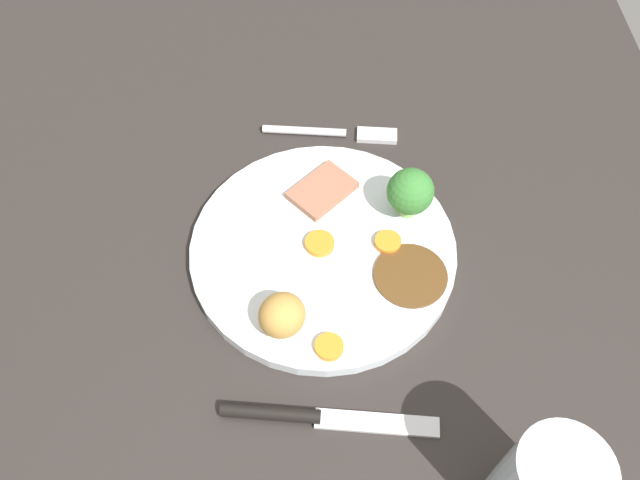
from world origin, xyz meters
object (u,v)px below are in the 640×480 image
object	(u,v)px
carrot_coin_back	(326,347)
fork	(332,133)
carrot_coin_front	(385,243)
meat_slice_main	(319,190)
knife	(306,417)
dinner_plate	(320,250)
broccoli_floret	(407,192)
carrot_coin_side	(317,244)
roast_potato_left	(279,315)

from	to	relation	value
carrot_coin_back	fork	bearing A→B (deg)	177.08
carrot_coin_front	carrot_coin_back	world-z (taller)	same
meat_slice_main	knife	bearing A→B (deg)	-3.93
dinner_plate	fork	world-z (taller)	dinner_plate
dinner_plate	knife	distance (cm)	16.76
meat_slice_main	carrot_coin_back	world-z (taller)	meat_slice_main
broccoli_floret	carrot_coin_front	bearing A→B (deg)	-29.76
carrot_coin_back	carrot_coin_side	xyz separation A→B (cm)	(-10.90, -0.61, 0.00)
broccoli_floret	meat_slice_main	bearing A→B (deg)	-107.46
broccoli_floret	fork	size ratio (longest dim) A/B	0.37
broccoli_floret	knife	size ratio (longest dim) A/B	0.30
carrot_coin_side	fork	world-z (taller)	carrot_coin_side
dinner_plate	carrot_coin_back	distance (cm)	10.96
meat_slice_main	carrot_coin_back	distance (cm)	17.53
knife	roast_potato_left	bearing A→B (deg)	111.40
carrot_coin_front	knife	world-z (taller)	carrot_coin_front
carrot_coin_front	carrot_coin_back	bearing A→B (deg)	-28.97
dinner_plate	carrot_coin_front	size ratio (longest dim) A/B	10.11
meat_slice_main	carrot_coin_front	xyz separation A→B (cm)	(6.60, 6.27, -0.07)
dinner_plate	fork	size ratio (longest dim) A/B	1.71
meat_slice_main	carrot_coin_side	bearing A→B (deg)	-3.43
carrot_coin_side	knife	distance (cm)	16.77
dinner_plate	fork	bearing A→B (deg)	174.10
carrot_coin_side	broccoli_floret	world-z (taller)	broccoli_floret
fork	carrot_coin_side	bearing A→B (deg)	-91.89
roast_potato_left	carrot_coin_side	distance (cm)	9.37
roast_potato_left	carrot_coin_back	size ratio (longest dim) A/B	1.68
broccoli_floret	carrot_coin_side	bearing A→B (deg)	-66.05
dinner_plate	carrot_coin_side	distance (cm)	1.08
dinner_plate	meat_slice_main	distance (cm)	6.71
carrot_coin_front	carrot_coin_side	world-z (taller)	same
broccoli_floret	knife	bearing A→B (deg)	-26.11
carrot_coin_back	fork	xyz separation A→B (cm)	(-26.95, 1.38, -1.33)
meat_slice_main	broccoli_floret	xyz separation A→B (cm)	(2.68, 8.51, 2.80)
dinner_plate	broccoli_floret	distance (cm)	10.21
fork	knife	world-z (taller)	knife
meat_slice_main	carrot_coin_back	xyz separation A→B (cm)	(17.53, 0.22, -0.08)
roast_potato_left	dinner_plate	bearing A→B (deg)	155.95
dinner_plate	carrot_coin_side	bearing A→B (deg)	-88.19
carrot_coin_back	broccoli_floret	distance (cm)	17.26
meat_slice_main	roast_potato_left	size ratio (longest dim) A/B	1.50
fork	knife	distance (cm)	32.89
roast_potato_left	carrot_coin_back	bearing A→B (deg)	60.09
dinner_plate	fork	xyz separation A→B (cm)	(-16.04, 1.66, -0.31)
dinner_plate	carrot_coin_back	xyz separation A→B (cm)	(10.91, 0.28, 1.02)
carrot_coin_side	fork	size ratio (longest dim) A/B	0.19
roast_potato_left	broccoli_floret	distance (cm)	17.64
carrot_coin_front	carrot_coin_side	distance (cm)	6.66
dinner_plate	meat_slice_main	world-z (taller)	meat_slice_main
meat_slice_main	knife	distance (cm)	23.40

